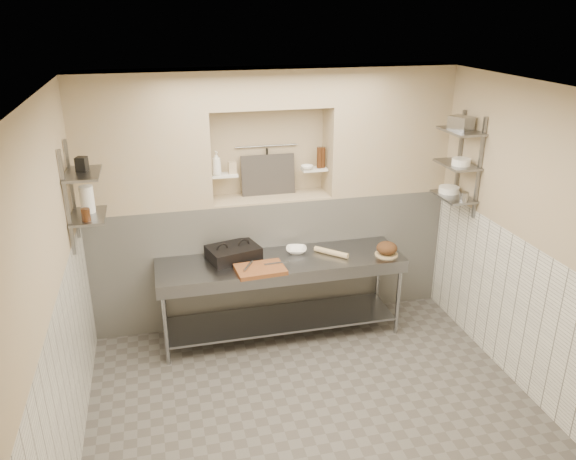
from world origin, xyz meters
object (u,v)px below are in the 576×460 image
object	(u,v)px
mixing_bowl	(296,250)
rolling_pin	(331,252)
bowl_alcove	(307,167)
cutting_board	(260,269)
panini_press	(233,253)
jug_left	(87,199)
bread_loaf	(387,248)
bottle_soap	(216,163)
prep_table	(281,282)

from	to	relation	value
mixing_bowl	rolling_pin	bearing A→B (deg)	-23.57
bowl_alcove	cutting_board	bearing A→B (deg)	-132.55
panini_press	bowl_alcove	xyz separation A→B (m)	(0.90, 0.38, 0.76)
bowl_alcove	jug_left	distance (m)	2.33
cutting_board	rolling_pin	bearing A→B (deg)	14.87
panini_press	bread_loaf	distance (m)	1.63
panini_press	mixing_bowl	size ratio (longest dim) A/B	2.64
panini_press	bowl_alcove	distance (m)	1.24
mixing_bowl	bottle_soap	bearing A→B (deg)	154.18
cutting_board	mixing_bowl	distance (m)	0.60
mixing_bowl	bottle_soap	distance (m)	1.26
rolling_pin	prep_table	bearing A→B (deg)	-179.65
rolling_pin	bread_loaf	world-z (taller)	bread_loaf
cutting_board	prep_table	bearing A→B (deg)	38.88
panini_press	jug_left	xyz separation A→B (m)	(-1.35, -0.21, 0.77)
prep_table	jug_left	distance (m)	2.13
panini_press	rolling_pin	size ratio (longest dim) A/B	1.50
jug_left	prep_table	bearing A→B (deg)	1.82
bottle_soap	rolling_pin	bearing A→B (deg)	-25.13
bowl_alcove	prep_table	bearing A→B (deg)	-128.27
prep_table	bottle_soap	xyz separation A→B (m)	(-0.57, 0.53, 1.20)
panini_press	jug_left	size ratio (longest dim) A/B	2.37
prep_table	cutting_board	xyz separation A→B (m)	(-0.26, -0.21, 0.28)
bottle_soap	jug_left	size ratio (longest dim) A/B	1.04
prep_table	cutting_board	world-z (taller)	cutting_board
cutting_board	jug_left	bearing A→B (deg)	174.34
bottle_soap	bowl_alcove	world-z (taller)	bottle_soap
panini_press	mixing_bowl	world-z (taller)	panini_press
cutting_board	bottle_soap	xyz separation A→B (m)	(-0.31, 0.74, 0.92)
cutting_board	bread_loaf	bearing A→B (deg)	3.16
cutting_board	bowl_alcove	distance (m)	1.30
mixing_bowl	jug_left	world-z (taller)	jug_left
mixing_bowl	bottle_soap	size ratio (longest dim) A/B	0.86
panini_press	cutting_board	xyz separation A→B (m)	(0.22, -0.36, -0.05)
rolling_pin	bottle_soap	world-z (taller)	bottle_soap
cutting_board	mixing_bowl	bearing A→B (deg)	38.16
cutting_board	jug_left	xyz separation A→B (m)	(-1.57, 0.16, 0.82)
rolling_pin	jug_left	bearing A→B (deg)	-178.52
prep_table	mixing_bowl	xyz separation A→B (m)	(0.20, 0.15, 0.29)
prep_table	bread_loaf	world-z (taller)	bread_loaf
jug_left	bowl_alcove	bearing A→B (deg)	14.69
cutting_board	bottle_soap	world-z (taller)	bottle_soap
panini_press	rolling_pin	distance (m)	1.04
mixing_bowl	rolling_pin	distance (m)	0.38
panini_press	cutting_board	distance (m)	0.42
mixing_bowl	rolling_pin	world-z (taller)	rolling_pin
mixing_bowl	bowl_alcove	size ratio (longest dim) A/B	1.60
prep_table	bowl_alcove	xyz separation A→B (m)	(0.42, 0.53, 1.09)
panini_press	cutting_board	world-z (taller)	panini_press
mixing_bowl	bowl_alcove	xyz separation A→B (m)	(0.22, 0.38, 0.81)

